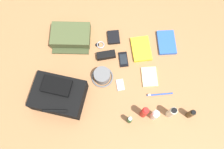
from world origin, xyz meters
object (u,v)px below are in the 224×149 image
at_px(lotion_bottle, 171,112).
at_px(wallet, 114,37).
at_px(sunglasses_case, 106,55).
at_px(toiletry_pouch, 71,36).
at_px(toothpaste_tube, 155,115).
at_px(media_player, 120,85).
at_px(bucket_hat, 102,76).
at_px(notepad, 149,77).
at_px(wristwatch, 100,45).
at_px(cologne_bottle, 191,114).
at_px(paperback_novel, 166,42).
at_px(cell_phone, 123,59).
at_px(backpack, 59,95).
at_px(toothbrush, 158,94).
at_px(travel_guidebook, 141,49).
at_px(sunscreen_spray, 144,112).
at_px(shampoo_bottle, 130,120).

bearing_deg(lotion_bottle, wallet, -57.03).
bearing_deg(sunglasses_case, toiletry_pouch, -39.59).
distance_m(toothpaste_tube, media_player, 0.33).
xyz_separation_m(bucket_hat, notepad, (-0.35, -0.00, -0.03)).
bearing_deg(wristwatch, cologne_bottle, 139.19).
relative_size(paperback_novel, cell_phone, 1.64).
bearing_deg(backpack, media_player, -167.82).
height_order(lotion_bottle, toothpaste_tube, lotion_bottle).
bearing_deg(cologne_bottle, notepad, -47.28).
xyz_separation_m(toiletry_pouch, paperback_novel, (-0.74, 0.04, -0.03)).
xyz_separation_m(backpack, lotion_bottle, (-0.77, 0.12, 0.01)).
distance_m(cell_phone, toothbrush, 0.37).
bearing_deg(paperback_novel, toothbrush, 78.19).
bearing_deg(lotion_bottle, bucket_hat, -30.20).
relative_size(travel_guidebook, wristwatch, 3.03).
distance_m(sunscreen_spray, toothbrush, 0.20).
xyz_separation_m(toothpaste_tube, cell_phone, (0.20, -0.43, -0.06)).
relative_size(toothbrush, sunglasses_case, 1.34).
bearing_deg(toothbrush, shampoo_bottle, 41.26).
bearing_deg(media_player, sunscreen_spray, 126.25).
relative_size(cell_phone, notepad, 0.83).
distance_m(bucket_hat, wristwatch, 0.26).
xyz_separation_m(lotion_bottle, cell_phone, (0.31, -0.41, -0.07)).
bearing_deg(toothpaste_tube, cell_phone, -64.67).
relative_size(media_player, notepad, 0.61).
bearing_deg(sunglasses_case, toothpaste_tube, 115.90).
height_order(cell_phone, sunglasses_case, sunglasses_case).
height_order(toiletry_pouch, bucket_hat, bucket_hat).
bearing_deg(cell_phone, backpack, 32.75).
height_order(backpack, wallet, backpack).
relative_size(toiletry_pouch, notepad, 2.00).
bearing_deg(cologne_bottle, paperback_novel, -78.44).
height_order(toiletry_pouch, toothbrush, toiletry_pouch).
height_order(shampoo_bottle, toothbrush, shampoo_bottle).
bearing_deg(lotion_bottle, toiletry_pouch, -39.72).
bearing_deg(lotion_bottle, media_player, -32.31).
relative_size(bucket_hat, cell_phone, 1.29).
bearing_deg(paperback_novel, travel_guidebook, 15.60).
relative_size(wallet, sunglasses_case, 0.79).
relative_size(bucket_hat, sunglasses_case, 1.15).
bearing_deg(travel_guidebook, toothpaste_tube, 97.43).
distance_m(lotion_bottle, toothbrush, 0.17).
relative_size(media_player, wristwatch, 1.29).
distance_m(cologne_bottle, notepad, 0.39).
xyz_separation_m(lotion_bottle, wristwatch, (0.49, -0.54, -0.07)).
bearing_deg(toiletry_pouch, shampoo_bottle, 124.26).
relative_size(bucket_hat, toothpaste_tube, 1.18).
height_order(paperback_novel, sunglasses_case, sunglasses_case).
relative_size(bucket_hat, sunscreen_spray, 0.97).
height_order(cell_phone, toothbrush, toothbrush).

